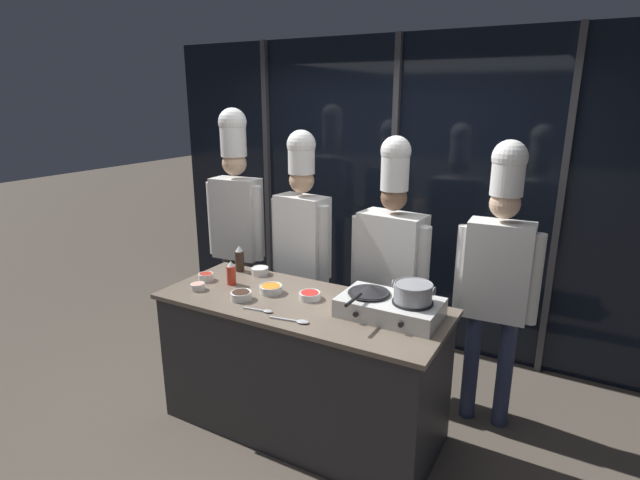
% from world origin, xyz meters
% --- Properties ---
extents(ground_plane, '(24.00, 24.00, 0.00)m').
position_xyz_m(ground_plane, '(0.00, 0.00, 0.00)').
color(ground_plane, brown).
extents(window_wall_back, '(4.73, 0.09, 2.70)m').
position_xyz_m(window_wall_back, '(0.00, 1.62, 1.35)').
color(window_wall_back, black).
rests_on(window_wall_back, ground_plane).
extents(demo_counter, '(1.89, 0.77, 0.93)m').
position_xyz_m(demo_counter, '(0.00, 0.00, 0.47)').
color(demo_counter, '#2D2D30').
rests_on(demo_counter, ground_plane).
extents(portable_stove, '(0.60, 0.38, 0.12)m').
position_xyz_m(portable_stove, '(0.58, 0.07, 0.99)').
color(portable_stove, silver).
rests_on(portable_stove, demo_counter).
extents(frying_pan, '(0.26, 0.45, 0.05)m').
position_xyz_m(frying_pan, '(0.44, 0.07, 1.08)').
color(frying_pan, '#232326').
rests_on(frying_pan, portable_stove).
extents(stock_pot, '(0.25, 0.23, 0.11)m').
position_xyz_m(stock_pot, '(0.71, 0.07, 1.11)').
color(stock_pot, '#93969B').
rests_on(stock_pot, portable_stove).
extents(squeeze_bottle_chili, '(0.06, 0.06, 0.17)m').
position_xyz_m(squeeze_bottle_chili, '(-0.59, 0.03, 1.01)').
color(squeeze_bottle_chili, red).
rests_on(squeeze_bottle_chili, demo_counter).
extents(squeeze_bottle_soy, '(0.07, 0.07, 0.20)m').
position_xyz_m(squeeze_bottle_soy, '(-0.71, 0.28, 1.02)').
color(squeeze_bottle_soy, '#332319').
rests_on(squeeze_bottle_soy, demo_counter).
extents(prep_bowl_shrimp, '(0.10, 0.10, 0.05)m').
position_xyz_m(prep_bowl_shrimp, '(-0.72, -0.17, 0.95)').
color(prep_bowl_shrimp, white).
rests_on(prep_bowl_shrimp, demo_counter).
extents(prep_bowl_carrots, '(0.16, 0.16, 0.05)m').
position_xyz_m(prep_bowl_carrots, '(-0.25, 0.03, 0.96)').
color(prep_bowl_carrots, white).
rests_on(prep_bowl_carrots, demo_counter).
extents(prep_bowl_soy_glaze, '(0.14, 0.14, 0.05)m').
position_xyz_m(prep_bowl_soy_glaze, '(-0.36, -0.16, 0.96)').
color(prep_bowl_soy_glaze, white).
rests_on(prep_bowl_soy_glaze, demo_counter).
extents(prep_bowl_rice, '(0.13, 0.13, 0.05)m').
position_xyz_m(prep_bowl_rice, '(-0.53, 0.29, 0.96)').
color(prep_bowl_rice, white).
rests_on(prep_bowl_rice, demo_counter).
extents(prep_bowl_bell_pepper, '(0.14, 0.14, 0.05)m').
position_xyz_m(prep_bowl_bell_pepper, '(0.03, 0.07, 0.95)').
color(prep_bowl_bell_pepper, white).
rests_on(prep_bowl_bell_pepper, demo_counter).
extents(prep_bowl_chili_flakes, '(0.11, 0.11, 0.05)m').
position_xyz_m(prep_bowl_chili_flakes, '(-0.80, -0.00, 0.96)').
color(prep_bowl_chili_flakes, white).
rests_on(prep_bowl_chili_flakes, demo_counter).
extents(serving_spoon_slotted, '(0.20, 0.05, 0.02)m').
position_xyz_m(serving_spoon_slotted, '(-0.12, -0.24, 0.93)').
color(serving_spoon_slotted, '#B2B5BA').
rests_on(serving_spoon_slotted, demo_counter).
extents(serving_spoon_solid, '(0.25, 0.07, 0.02)m').
position_xyz_m(serving_spoon_solid, '(0.14, -0.27, 0.93)').
color(serving_spoon_solid, '#B2B5BA').
rests_on(serving_spoon_solid, demo_counter).
extents(chef_head, '(0.53, 0.24, 2.11)m').
position_xyz_m(chef_head, '(-1.08, 0.73, 1.25)').
color(chef_head, '#4C4C51').
rests_on(chef_head, ground_plane).
extents(chef_sous, '(0.54, 0.26, 1.96)m').
position_xyz_m(chef_sous, '(-0.40, 0.69, 1.15)').
color(chef_sous, '#232326').
rests_on(chef_sous, ground_plane).
extents(chef_line, '(0.61, 0.29, 1.94)m').
position_xyz_m(chef_line, '(0.34, 0.70, 1.09)').
color(chef_line, '#2D3856').
rests_on(chef_line, ground_plane).
extents(chef_pastry, '(0.53, 0.23, 1.95)m').
position_xyz_m(chef_pastry, '(1.08, 0.68, 1.15)').
color(chef_pastry, '#2D3856').
rests_on(chef_pastry, ground_plane).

